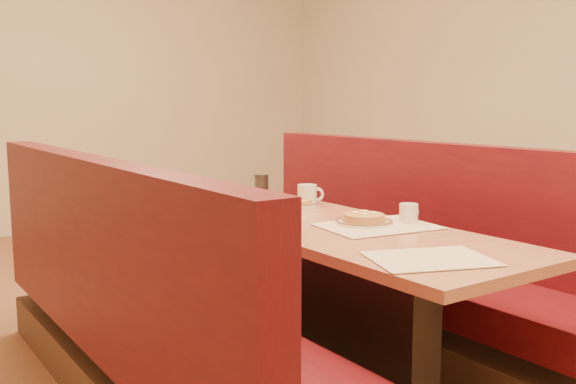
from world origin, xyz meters
TOP-DOWN VIEW (x-y plane):
  - ground at (0.00, 0.00)m, footprint 8.00×8.00m
  - diner_table at (0.00, 0.00)m, footprint 0.70×2.50m
  - booth_left at (-0.73, 0.00)m, footprint 0.55×2.50m
  - booth_right at (0.73, 0.00)m, footprint 0.55×2.50m
  - placemat_near_left at (-0.12, -0.98)m, footprint 0.46×0.41m
  - placemat_near_right at (0.12, -0.47)m, footprint 0.50×0.41m
  - placemat_far_left at (-0.12, 0.36)m, footprint 0.43×0.35m
  - placemat_far_right at (0.03, 0.98)m, footprint 0.50×0.42m
  - pancake_plate at (0.10, -0.41)m, footprint 0.24×0.24m
  - eggs_plate at (-0.04, 0.18)m, footprint 0.27×0.27m
  - extra_plate_mid at (0.16, 0.15)m, footprint 0.21×0.21m
  - extra_plate_far at (-0.14, 0.76)m, footprint 0.24×0.24m
  - coffee_mug_a at (0.28, -0.49)m, footprint 0.11×0.08m
  - coffee_mug_b at (-0.20, 0.00)m, footprint 0.12×0.08m
  - coffee_mug_c at (0.22, 0.15)m, footprint 0.13×0.10m
  - coffee_mug_d at (-0.10, 1.05)m, footprint 0.13×0.09m
  - soda_tumbler_near at (-0.26, -0.33)m, footprint 0.08×0.08m
  - soda_tumbler_mid at (0.26, 0.63)m, footprint 0.08×0.08m

SIDE VIEW (x-z plane):
  - ground at x=0.00m, z-range 0.00..0.00m
  - booth_left at x=-0.73m, z-range -0.16..0.89m
  - booth_right at x=0.73m, z-range -0.16..0.89m
  - diner_table at x=0.00m, z-range 0.00..0.75m
  - placemat_near_left at x=-0.12m, z-range 0.75..0.76m
  - placemat_near_right at x=0.12m, z-range 0.75..0.76m
  - placemat_far_left at x=-0.12m, z-range 0.75..0.76m
  - placemat_far_right at x=0.03m, z-range 0.75..0.76m
  - extra_plate_mid at x=0.16m, z-range 0.74..0.79m
  - eggs_plate at x=-0.04m, z-range 0.74..0.79m
  - extra_plate_far at x=-0.14m, z-range 0.74..0.79m
  - pancake_plate at x=0.10m, z-range 0.74..0.80m
  - coffee_mug_a at x=0.28m, z-range 0.75..0.84m
  - coffee_mug_b at x=-0.20m, z-range 0.75..0.84m
  - coffee_mug_d at x=-0.10m, z-range 0.75..0.85m
  - coffee_mug_c at x=0.22m, z-range 0.75..0.85m
  - soda_tumbler_mid at x=0.26m, z-range 0.75..0.86m
  - soda_tumbler_near at x=-0.26m, z-range 0.75..0.86m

